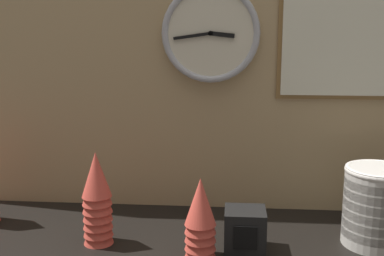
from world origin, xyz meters
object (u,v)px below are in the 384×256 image
Objects in this scene: cup_stack_center_right at (200,218)px; wall_clock at (211,33)px; menu_board at (353,0)px; bowl_stack_far_right at (377,205)px; napkin_dispenser at (245,230)px; cup_stack_center_left at (97,198)px.

wall_clock reaches higher than cup_stack_center_right.
wall_clock is at bearing -178.73° from menu_board.
bowl_stack_far_right reaches higher than napkin_dispenser.
wall_clock reaches higher than bowl_stack_far_right.
menu_board is at bearing 22.47° from cup_stack_center_left.
wall_clock reaches higher than cup_stack_center_left.
bowl_stack_far_right is at bearing 4.24° from cup_stack_center_left.
wall_clock is 56.82cm from napkin_dispenser.
cup_stack_center_right is 0.98× the size of bowl_stack_far_right.
cup_stack_center_right is at bearing -91.21° from wall_clock.
cup_stack_center_left is at bearing 167.66° from cup_stack_center_right.
menu_board reaches higher than cup_stack_center_left.
cup_stack_center_left is at bearing -135.60° from wall_clock.
cup_stack_center_right is 0.71× the size of wall_clock.
wall_clock is at bearing 88.79° from cup_stack_center_right.
cup_stack_center_right is (27.03, -5.91, -2.14)cm from cup_stack_center_left.
wall_clock is (0.70, 33.06, 43.67)cm from cup_stack_center_right.
menu_board is (40.07, 0.89, 9.34)cm from wall_clock.
cup_stack_center_left reaches higher than bowl_stack_far_right.
cup_stack_center_left is 0.43× the size of menu_board.
wall_clock is at bearing 44.40° from cup_stack_center_left.
menu_board is 5.37× the size of napkin_dispenser.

